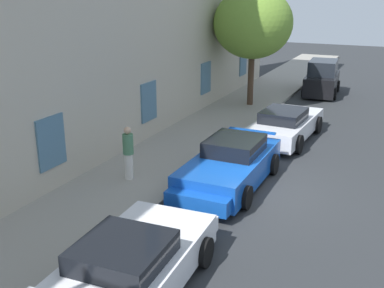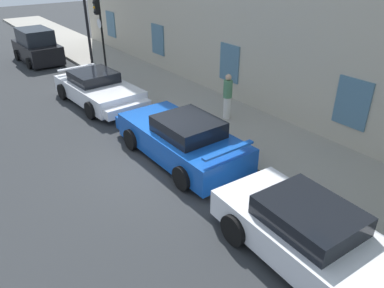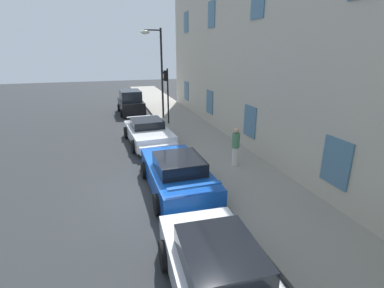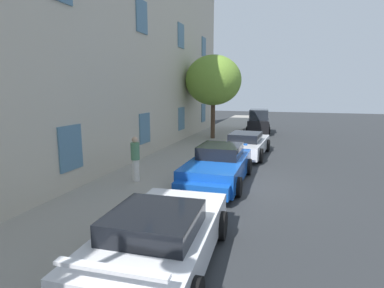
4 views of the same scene
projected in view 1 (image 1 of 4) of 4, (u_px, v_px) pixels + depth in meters
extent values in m
plane|color=#2B2D30|center=(256.00, 190.00, 14.09)|extent=(80.00, 80.00, 0.00)
cube|color=gray|center=(150.00, 169.00, 15.54)|extent=(60.00, 3.21, 0.14)
cube|color=slate|center=(51.00, 142.00, 13.32)|extent=(1.10, 0.06, 1.50)
cube|color=slate|center=(149.00, 102.00, 18.05)|extent=(1.10, 0.06, 1.50)
cube|color=slate|center=(206.00, 78.00, 22.79)|extent=(1.10, 0.06, 1.50)
cube|color=slate|center=(243.00, 62.00, 27.52)|extent=(1.10, 0.06, 1.50)
cube|color=white|center=(132.00, 267.00, 9.29)|extent=(4.39, 2.25, 0.65)
cube|color=black|center=(123.00, 252.00, 8.84)|extent=(1.80, 1.71, 0.41)
cube|color=white|center=(172.00, 228.00, 10.97)|extent=(1.38, 1.93, 0.36)
cylinder|color=black|center=(122.00, 234.00, 10.88)|extent=(0.69, 0.27, 0.67)
cylinder|color=black|center=(204.00, 252.00, 10.15)|extent=(0.69, 0.27, 0.67)
cube|color=#144CB2|center=(230.00, 168.00, 14.31)|extent=(4.52, 1.95, 0.77)
cube|color=black|center=(235.00, 145.00, 14.41)|extent=(1.81, 1.55, 0.46)
cube|color=#144CB2|center=(204.00, 195.00, 12.64)|extent=(1.36, 1.78, 0.42)
cube|color=#144CB2|center=(252.00, 131.00, 15.91)|extent=(0.17, 1.64, 0.06)
cylinder|color=black|center=(245.00, 197.00, 12.79)|extent=(0.68, 0.24, 0.68)
cylinder|color=black|center=(182.00, 186.00, 13.56)|extent=(0.68, 0.24, 0.68)
cylinder|color=black|center=(273.00, 164.00, 15.20)|extent=(0.68, 0.24, 0.68)
cylinder|color=black|center=(218.00, 156.00, 15.97)|extent=(0.68, 0.24, 0.68)
cube|color=white|center=(285.00, 126.00, 18.66)|extent=(4.76, 2.11, 0.64)
cube|color=black|center=(284.00, 115.00, 18.19)|extent=(1.94, 1.59, 0.43)
cube|color=white|center=(300.00, 116.00, 20.40)|extent=(1.49, 1.79, 0.35)
cylinder|color=black|center=(274.00, 119.00, 20.34)|extent=(0.72, 0.28, 0.71)
cylinder|color=black|center=(317.00, 125.00, 19.51)|extent=(0.72, 0.28, 0.71)
cylinder|color=black|center=(250.00, 137.00, 17.92)|extent=(0.72, 0.28, 0.71)
cylinder|color=black|center=(298.00, 144.00, 17.08)|extent=(0.72, 0.28, 0.71)
cube|color=black|center=(322.00, 83.00, 26.44)|extent=(3.86, 1.92, 1.03)
cube|color=#1E232B|center=(323.00, 67.00, 26.16)|extent=(2.35, 1.61, 0.78)
cylinder|color=black|center=(335.00, 94.00, 25.27)|extent=(0.67, 0.25, 0.65)
cylinder|color=black|center=(304.00, 92.00, 25.82)|extent=(0.67, 0.25, 0.65)
cylinder|color=black|center=(338.00, 86.00, 27.27)|extent=(0.67, 0.25, 0.65)
cylinder|color=black|center=(309.00, 84.00, 27.81)|extent=(0.67, 0.25, 0.65)
cylinder|color=#473323|center=(251.00, 77.00, 23.38)|extent=(0.30, 0.30, 2.81)
ellipsoid|color=olive|center=(253.00, 23.00, 22.56)|extent=(3.82, 3.82, 3.39)
cylinder|color=silver|center=(129.00, 166.00, 14.45)|extent=(0.30, 0.30, 0.81)
cylinder|color=#4C7F59|center=(128.00, 144.00, 14.22)|extent=(0.38, 0.38, 0.63)
sphere|color=tan|center=(127.00, 130.00, 14.08)|extent=(0.22, 0.22, 0.22)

